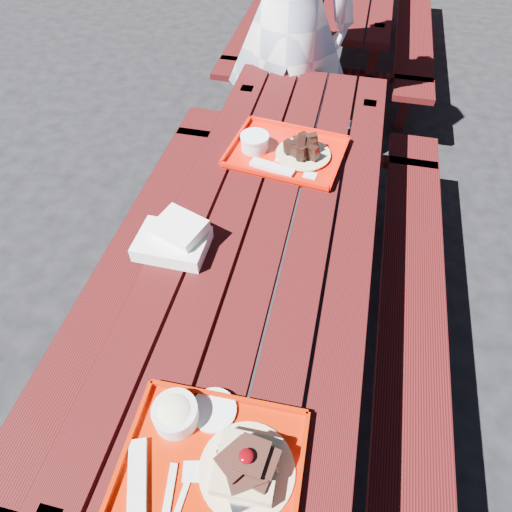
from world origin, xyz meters
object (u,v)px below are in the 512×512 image
(near_tray, at_px, (213,451))
(far_tray, at_px, (284,151))
(picnic_table_near, at_px, (265,271))
(person, at_px, (289,22))

(near_tray, bearing_deg, far_tray, 92.54)
(near_tray, distance_m, far_tray, 1.21)
(picnic_table_near, distance_m, person, 1.37)
(near_tray, height_order, far_tray, near_tray)
(far_tray, bearing_deg, person, 99.42)
(picnic_table_near, xyz_separation_m, near_tray, (0.03, -0.74, 0.22))
(near_tray, relative_size, far_tray, 0.88)
(picnic_table_near, relative_size, far_tray, 4.82)
(person, bearing_deg, picnic_table_near, 90.56)
(picnic_table_near, height_order, far_tray, far_tray)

